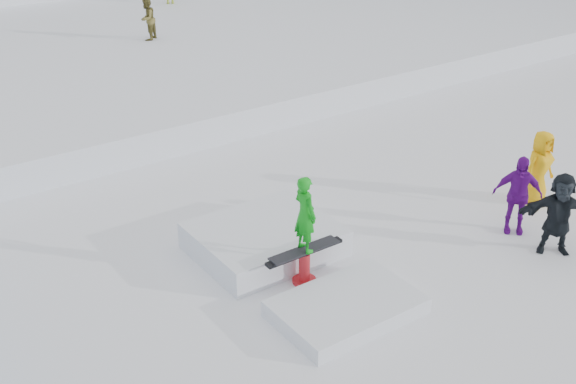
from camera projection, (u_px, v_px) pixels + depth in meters
ground at (330, 297)px, 12.67m from camera, size 120.00×120.00×0.00m
snow_midrise at (37, 61)px, 24.20m from camera, size 50.00×18.00×0.80m
walker_olive at (147, 19)px, 24.78m from camera, size 0.90×0.87×1.45m
spectator_purple at (517, 195)px, 14.40m from camera, size 0.97×0.98×1.66m
spectator_yellow at (539, 168)px, 15.54m from camera, size 0.83×0.55×1.66m
spectator_dark at (559, 214)px, 13.68m from camera, size 1.45×1.41×1.66m
jib_rail_feature at (286, 254)px, 13.38m from camera, size 2.60×4.40×2.11m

